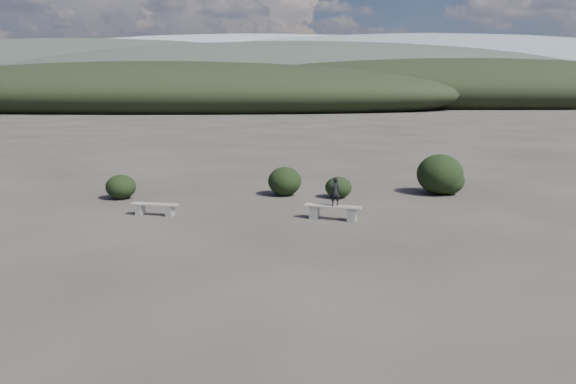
{
  "coord_description": "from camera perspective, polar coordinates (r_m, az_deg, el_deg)",
  "views": [
    {
      "loc": [
        0.03,
        -13.14,
        4.24
      ],
      "look_at": [
        -0.18,
        3.5,
        1.1
      ],
      "focal_mm": 35.0,
      "sensor_mm": 36.0,
      "label": 1
    }
  ],
  "objects": [
    {
      "name": "bench_right",
      "position": [
        18.15,
        4.59,
        -1.94
      ],
      "size": [
        1.9,
        0.92,
        0.47
      ],
      "rotation": [
        0.0,
        0.0,
        -0.3
      ],
      "color": "slate",
      "rests_on": "ground"
    },
    {
      "name": "shrub_a",
      "position": [
        22.36,
        -16.62,
        0.51
      ],
      "size": [
        1.14,
        1.14,
        0.93
      ],
      "primitive_type": "ellipsoid",
      "color": "black",
      "rests_on": "ground"
    },
    {
      "name": "shrub_e",
      "position": [
        23.18,
        15.87,
        1.14
      ],
      "size": [
        1.35,
        1.35,
        1.12
      ],
      "primitive_type": "ellipsoid",
      "color": "black",
      "rests_on": "ground"
    },
    {
      "name": "mountain_ridges",
      "position": [
        352.34,
        -0.52,
        11.75
      ],
      "size": [
        500.0,
        400.0,
        56.0
      ],
      "color": "black",
      "rests_on": "ground"
    },
    {
      "name": "bench_left",
      "position": [
        19.21,
        -13.37,
        -1.62
      ],
      "size": [
        1.64,
        0.64,
        0.4
      ],
      "rotation": [
        0.0,
        0.0,
        -0.2
      ],
      "color": "slate",
      "rests_on": "ground"
    },
    {
      "name": "shrub_d",
      "position": [
        23.14,
        15.18,
        1.76
      ],
      "size": [
        1.83,
        1.83,
        1.6
      ],
      "primitive_type": "ellipsoid",
      "color": "black",
      "rests_on": "ground"
    },
    {
      "name": "shrub_c",
      "position": [
        21.7,
        5.14,
        0.47
      ],
      "size": [
        1.03,
        1.03,
        0.82
      ],
      "primitive_type": "ellipsoid",
      "color": "black",
      "rests_on": "ground"
    },
    {
      "name": "shrub_b",
      "position": [
        22.09,
        -0.34,
        1.11
      ],
      "size": [
        1.32,
        1.32,
        1.13
      ],
      "primitive_type": "ellipsoid",
      "color": "black",
      "rests_on": "ground"
    },
    {
      "name": "seated_person",
      "position": [
        18.0,
        4.79,
        0.05
      ],
      "size": [
        0.39,
        0.33,
        0.93
      ],
      "primitive_type": "imported",
      "rotation": [
        0.0,
        0.0,
        3.5
      ],
      "color": "black",
      "rests_on": "bench_right"
    },
    {
      "name": "ground",
      "position": [
        13.81,
        0.55,
        -7.2
      ],
      "size": [
        1200.0,
        1200.0,
        0.0
      ],
      "primitive_type": "plane",
      "color": "#312C26",
      "rests_on": "ground"
    }
  ]
}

